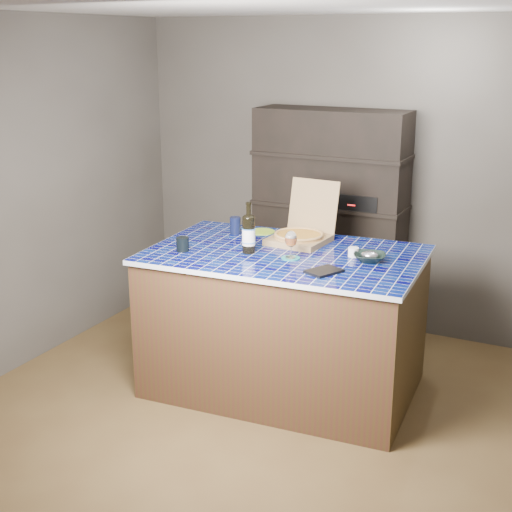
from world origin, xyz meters
The scene contains 14 objects.
room centered at (0.00, 0.00, 1.25)m, with size 3.50×3.50×3.50m.
shelving_unit centered at (0.00, 1.53, 0.90)m, with size 1.20×0.41×1.80m.
kitchen_island centered at (0.13, 0.37, 0.49)m, with size 1.84×1.24×0.97m.
pizza_box centered at (0.12, 0.65, 1.03)m, with size 0.40×0.47×0.40m.
mead_bottle centered at (-0.08, 0.26, 1.11)m, with size 0.09×0.09×0.34m.
teal_trivet centered at (0.21, 0.27, 0.98)m, with size 0.12×0.12×0.01m, color #167476.
wine_glass centered at (0.21, 0.27, 1.10)m, with size 0.08×0.08×0.18m.
tumbler centered at (-0.49, 0.10, 1.02)m, with size 0.08×0.08×0.09m, color black.
dvd_case centered at (0.51, 0.09, 0.98)m, with size 0.15×0.21×0.02m, color black.
bowl centered at (0.68, 0.44, 1.00)m, with size 0.20×0.20×0.05m, color black.
foil_contents centered at (0.68, 0.44, 1.01)m, with size 0.11×0.09×0.05m, color silver.
white_jar centered at (0.56, 0.49, 1.00)m, with size 0.07×0.07×0.06m, color white.
navy_cup centered at (-0.39, 0.64, 1.03)m, with size 0.08×0.08×0.12m, color black.
green_trivet centered at (-0.24, 0.77, 0.98)m, with size 0.19×0.19×0.01m, color #9ECD2B.
Camera 1 is at (1.96, -3.72, 2.31)m, focal length 50.00 mm.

